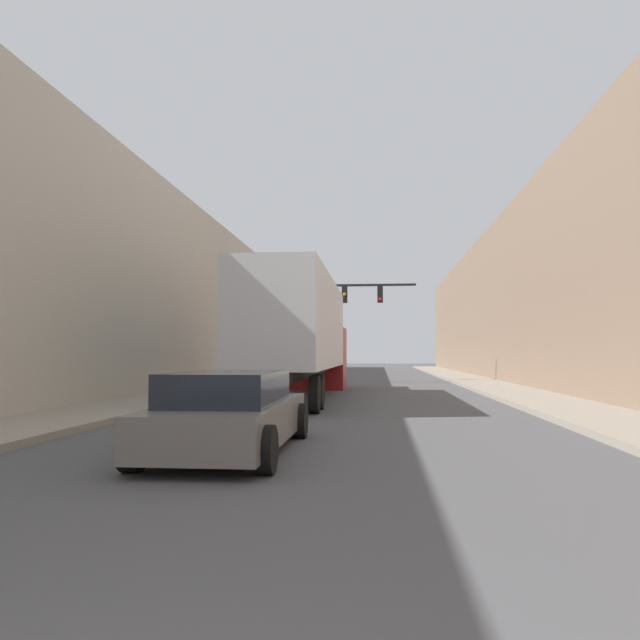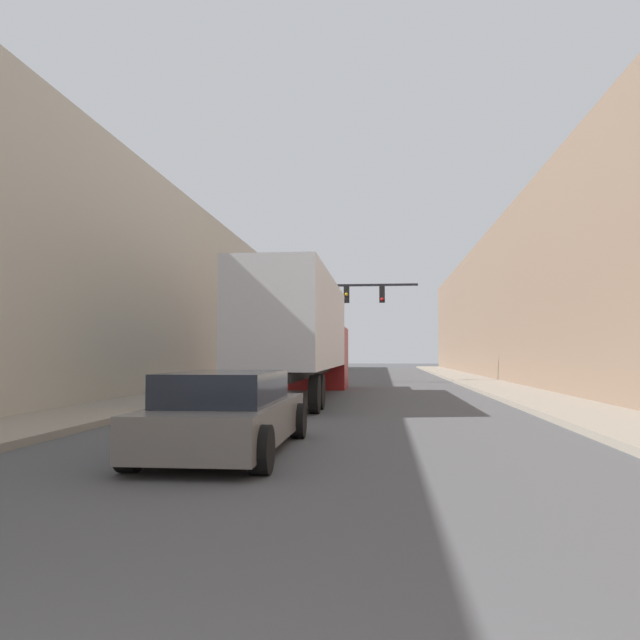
% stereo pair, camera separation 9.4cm
% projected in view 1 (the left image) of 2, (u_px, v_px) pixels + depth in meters
% --- Properties ---
extents(sidewalk_right, '(2.47, 80.00, 0.15)m').
position_uv_depth(sidewalk_right, '(484.00, 384.00, 30.33)').
color(sidewalk_right, gray).
rests_on(sidewalk_right, ground).
extents(sidewalk_left, '(2.47, 80.00, 0.15)m').
position_uv_depth(sidewalk_left, '(239.00, 383.00, 31.47)').
color(sidewalk_left, gray).
rests_on(sidewalk_left, ground).
extents(building_right, '(6.00, 80.00, 8.86)m').
position_uv_depth(building_right, '(572.00, 294.00, 30.17)').
color(building_right, '#846B56').
rests_on(building_right, ground).
extents(building_left, '(6.00, 80.00, 8.41)m').
position_uv_depth(building_left, '(158.00, 302.00, 32.10)').
color(building_left, '#BCB29E').
rests_on(building_left, ground).
extents(semi_truck, '(2.43, 14.39, 4.03)m').
position_uv_depth(semi_truck, '(302.00, 334.00, 22.14)').
color(semi_truck, silver).
rests_on(semi_truck, ground).
extents(sedan_car, '(2.00, 4.79, 1.27)m').
position_uv_depth(sedan_car, '(230.00, 413.00, 9.81)').
color(sedan_car, slate).
rests_on(sedan_car, ground).
extents(traffic_signal_gantry, '(7.80, 0.35, 5.58)m').
position_uv_depth(traffic_signal_gantry, '(316.00, 308.00, 33.99)').
color(traffic_signal_gantry, black).
rests_on(traffic_signal_gantry, ground).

